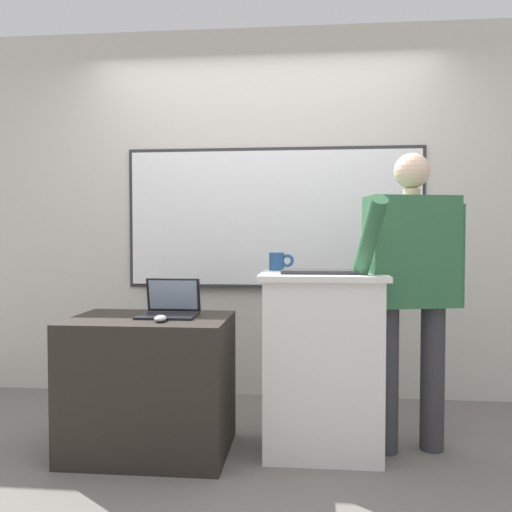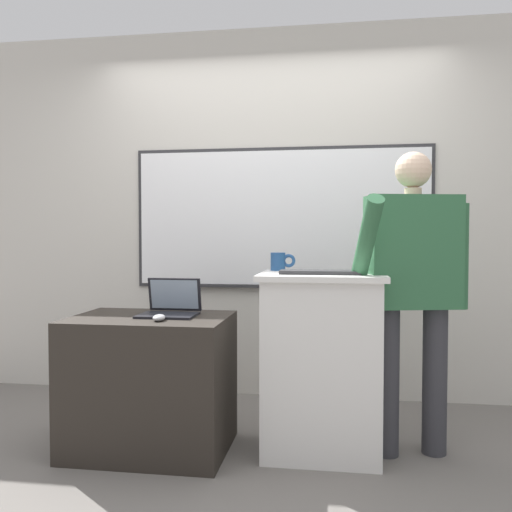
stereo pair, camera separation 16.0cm
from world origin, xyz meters
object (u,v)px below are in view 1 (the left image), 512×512
(lectern_podium, at_px, (322,362))
(wireless_keyboard, at_px, (321,272))
(computer_mouse_by_laptop, at_px, (160,318))
(coffee_mug, at_px, (278,261))
(laptop, at_px, (170,306))
(person_presenter, at_px, (411,279))
(side_desk, at_px, (150,385))

(lectern_podium, distance_m, wireless_keyboard, 0.50)
(computer_mouse_by_laptop, bearing_deg, coffee_mug, 37.41)
(laptop, bearing_deg, wireless_keyboard, -2.49)
(lectern_podium, height_order, computer_mouse_by_laptop, lectern_podium)
(lectern_podium, distance_m, laptop, 0.89)
(person_presenter, height_order, computer_mouse_by_laptop, person_presenter)
(person_presenter, distance_m, computer_mouse_by_laptop, 1.35)
(laptop, relative_size, coffee_mug, 2.15)
(lectern_podium, distance_m, computer_mouse_by_laptop, 0.91)
(side_desk, height_order, wireless_keyboard, wireless_keyboard)
(side_desk, xyz_separation_m, laptop, (0.09, 0.08, 0.42))
(side_desk, bearing_deg, lectern_podium, 6.58)
(laptop, distance_m, computer_mouse_by_laptop, 0.22)
(computer_mouse_by_laptop, relative_size, coffee_mug, 0.69)
(side_desk, relative_size, wireless_keyboard, 2.03)
(lectern_podium, relative_size, wireless_keyboard, 2.31)
(person_presenter, bearing_deg, wireless_keyboard, 178.75)
(wireless_keyboard, bearing_deg, computer_mouse_by_laptop, -167.41)
(wireless_keyboard, height_order, coffee_mug, coffee_mug)
(wireless_keyboard, bearing_deg, coffee_mug, 133.18)
(wireless_keyboard, height_order, computer_mouse_by_laptop, wireless_keyboard)
(lectern_podium, bearing_deg, laptop, -177.91)
(side_desk, xyz_separation_m, wireless_keyboard, (0.92, 0.04, 0.62))
(person_presenter, xyz_separation_m, wireless_keyboard, (-0.49, -0.10, 0.04))
(laptop, relative_size, wireless_keyboard, 0.74)
(person_presenter, xyz_separation_m, coffee_mug, (-0.73, 0.16, 0.08))
(laptop, distance_m, coffee_mug, 0.67)
(person_presenter, relative_size, computer_mouse_by_laptop, 16.23)
(person_presenter, height_order, wireless_keyboard, person_presenter)
(laptop, height_order, wireless_keyboard, wireless_keyboard)
(side_desk, relative_size, coffee_mug, 5.91)
(side_desk, xyz_separation_m, computer_mouse_by_laptop, (0.10, -0.14, 0.39))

